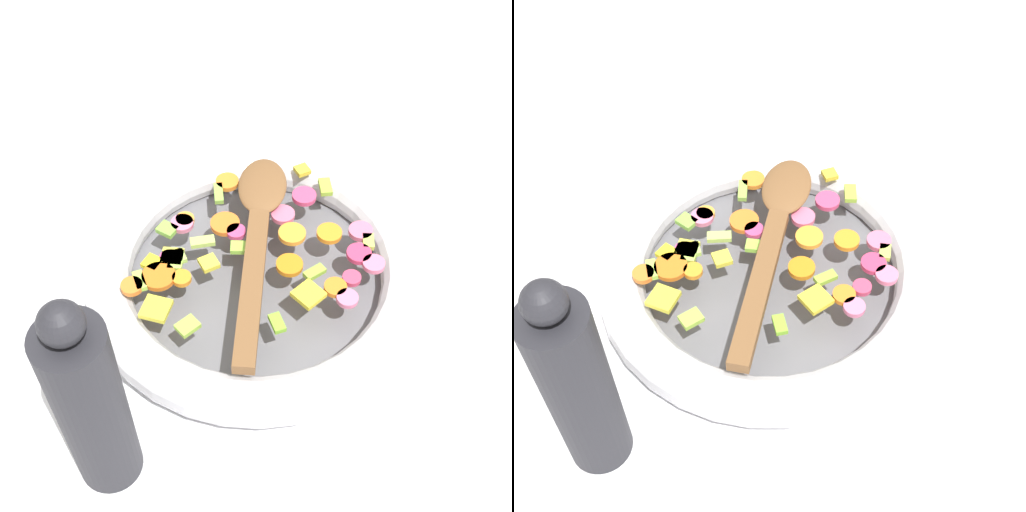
{
  "view_description": "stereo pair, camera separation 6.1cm",
  "coord_description": "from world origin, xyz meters",
  "views": [
    {
      "loc": [
        -0.42,
        -0.27,
        0.64
      ],
      "look_at": [
        0.0,
        0.0,
        0.05
      ],
      "focal_mm": 50.0,
      "sensor_mm": 36.0,
      "label": 1
    },
    {
      "loc": [
        -0.38,
        -0.32,
        0.64
      ],
      "look_at": [
        0.0,
        0.0,
        0.05
      ],
      "focal_mm": 50.0,
      "sensor_mm": 36.0,
      "label": 2
    }
  ],
  "objects": [
    {
      "name": "chopped_vegetables",
      "position": [
        0.0,
        0.01,
        0.05
      ],
      "size": [
        0.29,
        0.24,
        0.01
      ],
      "color": "orange",
      "rests_on": "skillet"
    },
    {
      "name": "ground_plane",
      "position": [
        0.0,
        0.0,
        0.0
      ],
      "size": [
        4.0,
        4.0,
        0.0
      ],
      "primitive_type": "plane",
      "color": "silver"
    },
    {
      "name": "pepper_mill",
      "position": [
        -0.25,
        -0.0,
        0.11
      ],
      "size": [
        0.06,
        0.06,
        0.25
      ],
      "color": "#232328",
      "rests_on": "ground_plane"
    },
    {
      "name": "skillet",
      "position": [
        0.0,
        0.0,
        0.02
      ],
      "size": [
        0.38,
        0.38,
        0.05
      ],
      "color": "slate",
      "rests_on": "ground_plane"
    },
    {
      "name": "wooden_spoon",
      "position": [
        0.02,
        0.01,
        0.06
      ],
      "size": [
        0.28,
        0.17,
        0.01
      ],
      "color": "brown",
      "rests_on": "chopped_vegetables"
    }
  ]
}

